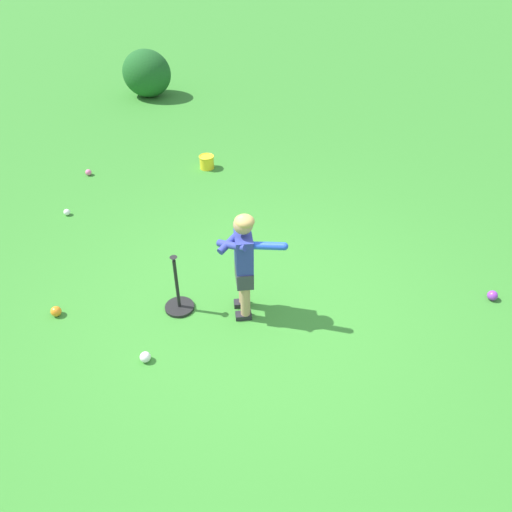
% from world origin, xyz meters
% --- Properties ---
extents(ground_plane, '(40.00, 40.00, 0.00)m').
position_xyz_m(ground_plane, '(0.00, 0.00, 0.00)').
color(ground_plane, '#38842D').
extents(child_batter, '(0.64, 0.33, 1.08)m').
position_xyz_m(child_batter, '(-0.08, -0.01, 0.65)').
color(child_batter, '#232328').
rests_on(child_batter, ground).
extents(play_ball_midfield, '(0.09, 0.09, 0.09)m').
position_xyz_m(play_ball_midfield, '(-3.12, 1.74, 0.04)').
color(play_ball_midfield, pink).
rests_on(play_ball_midfield, ground).
extents(play_ball_center_lawn, '(0.10, 0.10, 0.10)m').
position_xyz_m(play_ball_center_lawn, '(2.12, 1.02, 0.05)').
color(play_ball_center_lawn, purple).
rests_on(play_ball_center_lawn, ground).
extents(play_ball_behind_batter, '(0.09, 0.09, 0.09)m').
position_xyz_m(play_ball_behind_batter, '(-0.64, -0.88, 0.05)').
color(play_ball_behind_batter, white).
rests_on(play_ball_behind_batter, ground).
extents(play_ball_far_left, '(0.10, 0.10, 0.10)m').
position_xyz_m(play_ball_far_left, '(-1.72, -0.70, 0.05)').
color(play_ball_far_left, orange).
rests_on(play_ball_far_left, ground).
extents(play_ball_by_bucket, '(0.08, 0.08, 0.08)m').
position_xyz_m(play_ball_by_bucket, '(-2.75, 0.79, 0.04)').
color(play_ball_by_bucket, white).
rests_on(play_ball_by_bucket, ground).
extents(batting_tee, '(0.28, 0.28, 0.62)m').
position_xyz_m(batting_tee, '(-0.68, -0.19, 0.10)').
color(batting_tee, black).
rests_on(batting_tee, ground).
extents(toy_bucket, '(0.22, 0.22, 0.19)m').
position_xyz_m(toy_bucket, '(-1.68, 2.52, 0.10)').
color(toy_bucket, yellow).
rests_on(toy_bucket, ground).
extents(shrub_left_background, '(0.90, 0.79, 0.84)m').
position_xyz_m(shrub_left_background, '(-3.94, 4.75, 0.42)').
color(shrub_left_background, '#1E5B23').
rests_on(shrub_left_background, ground).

